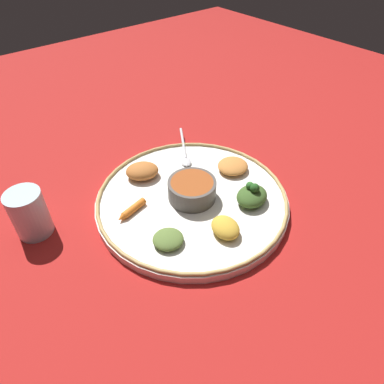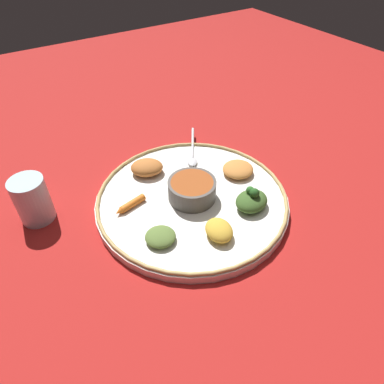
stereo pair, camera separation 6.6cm
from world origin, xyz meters
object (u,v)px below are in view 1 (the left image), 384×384
(spoon, at_px, (185,152))
(greens_pile, at_px, (252,195))
(drinking_glass, at_px, (30,216))
(center_bowl, at_px, (192,189))
(carrot_near_spoon, at_px, (132,210))

(spoon, xyz_separation_m, greens_pile, (0.00, 0.23, 0.01))
(spoon, relative_size, drinking_glass, 1.54)
(spoon, bearing_deg, greens_pile, 89.44)
(center_bowl, distance_m, spoon, 0.17)
(spoon, distance_m, greens_pile, 0.23)
(center_bowl, relative_size, drinking_glass, 1.04)
(center_bowl, bearing_deg, drinking_glass, -25.44)
(carrot_near_spoon, relative_size, drinking_glass, 0.75)
(center_bowl, relative_size, greens_pile, 1.22)
(spoon, bearing_deg, center_bowl, 56.51)
(greens_pile, distance_m, drinking_glass, 0.45)
(greens_pile, bearing_deg, spoon, -90.56)
(drinking_glass, bearing_deg, center_bowl, 154.56)
(greens_pile, height_order, carrot_near_spoon, greens_pile)
(carrot_near_spoon, xyz_separation_m, drinking_glass, (0.17, -0.10, 0.02))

